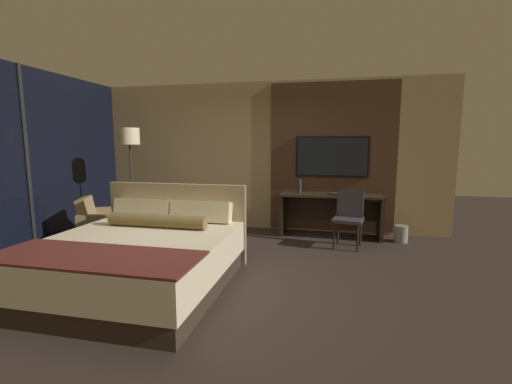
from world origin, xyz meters
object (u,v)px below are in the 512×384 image
(desk_chair, at_px, (349,214))
(armchair_by_window, at_px, (104,228))
(book, at_px, (335,194))
(waste_bin, at_px, (401,234))
(floor_lamp, at_px, (130,146))
(vase_tall, at_px, (299,186))
(desk, at_px, (330,207))
(bed, at_px, (140,258))
(tv, at_px, (332,157))

(desk_chair, xyz_separation_m, armchair_by_window, (-3.91, -0.78, -0.26))
(book, bearing_deg, waste_bin, -3.68)
(armchair_by_window, relative_size, waste_bin, 3.42)
(armchair_by_window, xyz_separation_m, book, (3.69, 1.29, 0.50))
(floor_lamp, distance_m, vase_tall, 3.06)
(book, height_order, waste_bin, book)
(desk, distance_m, armchair_by_window, 3.87)
(bed, distance_m, desk, 3.48)
(bed, xyz_separation_m, desk_chair, (2.43, 2.16, 0.19))
(book, bearing_deg, desk_chair, -66.68)
(waste_bin, bearing_deg, floor_lamp, -170.90)
(waste_bin, bearing_deg, vase_tall, 172.93)
(floor_lamp, bearing_deg, bed, -56.26)
(desk, xyz_separation_m, floor_lamp, (-3.38, -0.89, 1.10))
(bed, xyz_separation_m, armchair_by_window, (-1.49, 1.38, -0.07))
(desk_chair, relative_size, book, 3.44)
(armchair_by_window, relative_size, book, 3.68)
(tv, distance_m, waste_bin, 1.78)
(book, relative_size, waste_bin, 0.93)
(desk, relative_size, waste_bin, 6.29)
(desk_chair, height_order, vase_tall, vase_tall)
(tv, relative_size, book, 5.01)
(desk, bearing_deg, floor_lamp, -165.31)
(bed, distance_m, desk_chair, 3.25)
(tv, distance_m, armchair_by_window, 4.12)
(tv, relative_size, waste_bin, 4.67)
(armchair_by_window, bearing_deg, vase_tall, -89.78)
(bed, distance_m, waste_bin, 4.21)
(desk_chair, bearing_deg, book, 124.62)
(floor_lamp, xyz_separation_m, waste_bin, (4.56, 0.73, -1.48))
(desk, height_order, armchair_by_window, armchair_by_window)
(bed, relative_size, vase_tall, 8.81)
(armchair_by_window, bearing_deg, book, -95.70)
(floor_lamp, bearing_deg, book, 13.05)
(book, bearing_deg, bed, -129.60)
(bed, relative_size, armchair_by_window, 2.24)
(bed, relative_size, desk, 1.22)
(armchair_by_window, bearing_deg, desk_chair, -103.63)
(floor_lamp, xyz_separation_m, vase_tall, (2.81, 0.95, -0.73))
(bed, height_order, floor_lamp, floor_lamp)
(tv, bearing_deg, armchair_by_window, -156.04)
(bed, height_order, waste_bin, bed)
(tv, height_order, armchair_by_window, tv)
(tv, xyz_separation_m, floor_lamp, (-3.38, -1.12, 0.20))
(desk, distance_m, waste_bin, 1.25)
(tv, distance_m, floor_lamp, 3.56)
(tv, distance_m, vase_tall, 0.79)
(book, distance_m, waste_bin, 1.28)
(desk, bearing_deg, bed, -127.75)
(vase_tall, bearing_deg, bed, -119.12)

